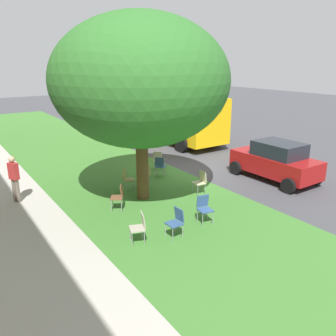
{
  "coord_description": "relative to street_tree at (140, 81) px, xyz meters",
  "views": [
    {
      "loc": [
        -11.85,
        9.33,
        4.87
      ],
      "look_at": [
        -1.08,
        1.96,
        0.8
      ],
      "focal_mm": 37.01,
      "sensor_mm": 36.0,
      "label": 1
    }
  ],
  "objects": [
    {
      "name": "sidewalk_strip",
      "position": [
        1.49,
        4.24,
        -4.19
      ],
      "size": [
        48.0,
        2.8,
        0.01
      ],
      "primitive_type": "cube",
      "color": "#ADA89E",
      "rests_on": "ground"
    },
    {
      "name": "chair_3",
      "position": [
        -2.82,
        -0.55,
        -3.68
      ],
      "size": [
        0.49,
        0.49,
        0.88
      ],
      "color": "#335184",
      "rests_on": "ground"
    },
    {
      "name": "parked_car",
      "position": [
        -1.39,
        -5.67,
        -3.36
      ],
      "size": [
        3.7,
        1.92,
        1.65
      ],
      "color": "maroon",
      "rests_on": "ground"
    },
    {
      "name": "chair_2",
      "position": [
        1.72,
        -1.89,
        -3.68
      ],
      "size": [
        0.58,
        0.59,
        0.88
      ],
      "color": "#335184",
      "rests_on": "ground"
    },
    {
      "name": "grass_verge",
      "position": [
        1.49,
        -0.16,
        -4.19
      ],
      "size": [
        48.0,
        6.0,
        0.01
      ],
      "primitive_type": "cube",
      "color": "#3D752D",
      "rests_on": "ground"
    },
    {
      "name": "chair_7",
      "position": [
        -3.1,
        0.72,
        -3.68
      ],
      "size": [
        0.42,
        0.43,
        0.88
      ],
      "color": "#335184",
      "rests_on": "ground"
    },
    {
      "name": "chair_8",
      "position": [
        0.96,
        -0.65,
        -3.68
      ],
      "size": [
        0.5,
        0.5,
        0.88
      ],
      "color": "olive",
      "rests_on": "ground"
    },
    {
      "name": "chair_0",
      "position": [
        -0.46,
        1.21,
        -3.68
      ],
      "size": [
        0.57,
        0.58,
        0.88
      ],
      "color": "brown",
      "rests_on": "ground"
    },
    {
      "name": "street_tree",
      "position": [
        0.0,
        0.0,
        0.0
      ],
      "size": [
        6.0,
        6.0,
        6.42
      ],
      "color": "brown",
      "rests_on": "ground"
    },
    {
      "name": "chair_5",
      "position": [
        0.99,
        0.12,
        -3.68
      ],
      "size": [
        0.49,
        0.49,
        0.88
      ],
      "color": "olive",
      "rests_on": "ground"
    },
    {
      "name": "chair_6",
      "position": [
        -0.86,
        -2.02,
        -3.68
      ],
      "size": [
        0.45,
        0.45,
        0.88
      ],
      "color": "beige",
      "rests_on": "ground"
    },
    {
      "name": "chair_1",
      "position": [
        -2.79,
        1.74,
        -3.68
      ],
      "size": [
        0.53,
        0.54,
        0.88
      ],
      "color": "#ADA393",
      "rests_on": "ground"
    },
    {
      "name": "school_bus",
      "position": [
        8.56,
        -6.42,
        -2.43
      ],
      "size": [
        10.4,
        2.8,
        2.88
      ],
      "color": "yellow",
      "rests_on": "ground"
    },
    {
      "name": "pedestrian_0",
      "position": [
        2.27,
        3.92,
        -3.27
      ],
      "size": [
        0.41,
        0.33,
        1.69
      ],
      "color": "#726659",
      "rests_on": "ground"
    },
    {
      "name": "chair_4",
      "position": [
        2.56,
        -2.33,
        -3.68
      ],
      "size": [
        0.58,
        0.58,
        0.88
      ],
      "color": "beige",
      "rests_on": "ground"
    },
    {
      "name": "ground",
      "position": [
        1.49,
        -3.36,
        -4.19
      ],
      "size": [
        80.0,
        80.0,
        0.0
      ],
      "primitive_type": "plane",
      "color": "#424247"
    }
  ]
}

